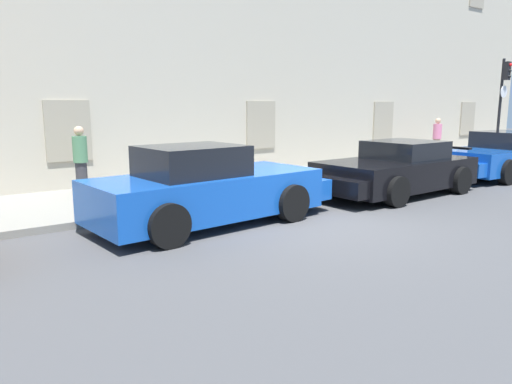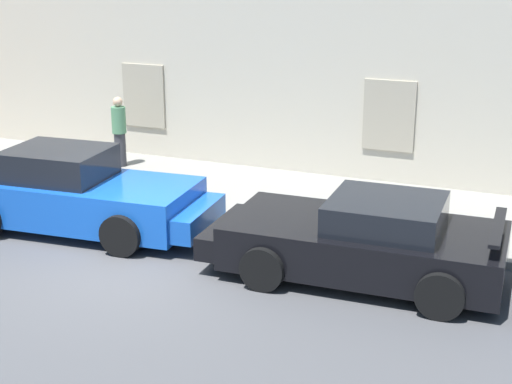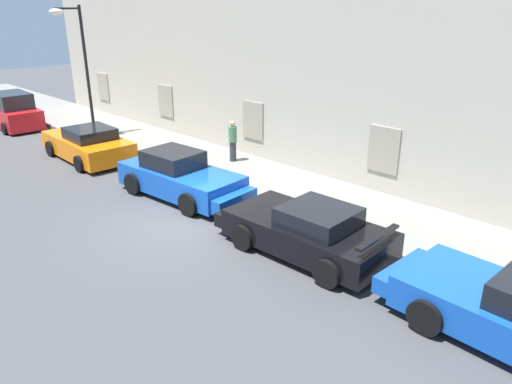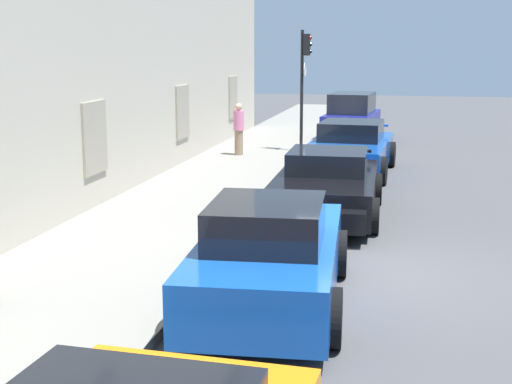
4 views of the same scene
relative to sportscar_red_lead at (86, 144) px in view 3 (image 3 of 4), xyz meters
The scene contains 8 objects.
ground_plane 8.06m from the sportscar_red_lead, ahead, with size 80.00×80.00×0.00m, color #444447.
sidewalk 8.51m from the sportscar_red_lead, 20.20° to the left, with size 60.00×3.62×0.14m, color gray.
sportscar_red_lead is the anchor object (origin of this frame).
sportscar_yellow_flank 6.41m from the sportscar_red_lead, ahead, with size 4.91×2.29×1.51m.
sportscar_white_middle 11.53m from the sportscar_red_lead, ahead, with size 4.69×2.33×1.33m.
hatchback_parked 7.42m from the sportscar_red_lead, behind, with size 3.78×2.02×1.79m.
street_lamp 4.70m from the sportscar_red_lead, 153.20° to the left, with size 0.44×1.42×5.78m.
pedestrian_strolling 6.16m from the sportscar_red_lead, 36.27° to the left, with size 0.45×0.45×1.62m.
Camera 3 is at (10.57, -7.78, 6.01)m, focal length 34.10 mm.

